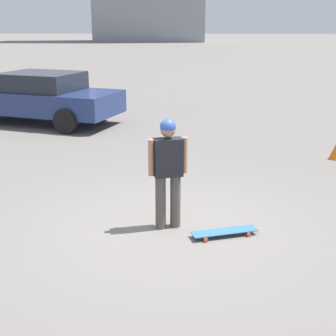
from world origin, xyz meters
The scene contains 4 objects.
ground_plane centered at (0.00, 0.00, 0.00)m, with size 220.00×220.00×0.00m, color slate.
person centered at (0.00, 0.00, 0.92)m, with size 0.54×0.31×1.59m.
skateboard centered at (-0.80, 0.26, 0.06)m, with size 0.95×0.49×0.07m.
car_parked_near centered at (4.02, -7.09, 0.77)m, with size 4.98×3.20×1.47m.
Camera 1 is at (-0.29, 6.21, 2.85)m, focal length 50.00 mm.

